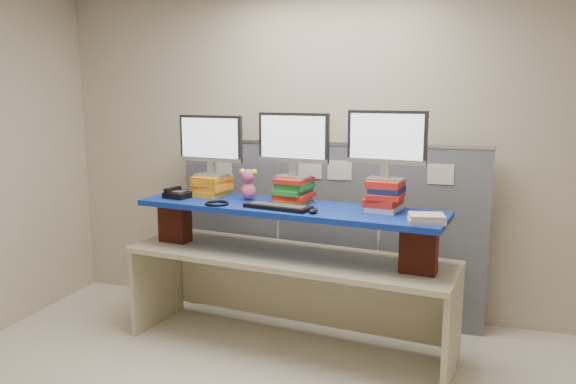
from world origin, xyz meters
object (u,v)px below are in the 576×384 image
(desk, at_px, (288,273))
(keyboard, at_px, (278,207))
(monitor_center, at_px, (293,141))
(desk_phone, at_px, (177,194))
(blue_board, at_px, (288,208))
(monitor_right, at_px, (387,141))
(monitor_left, at_px, (211,142))

(desk, height_order, keyboard, keyboard)
(monitor_center, bearing_deg, desk_phone, -167.68)
(monitor_center, relative_size, desk_phone, 2.54)
(blue_board, xyz_separation_m, monitor_center, (0.01, 0.12, 0.48))
(keyboard, bearing_deg, desk_phone, -178.98)
(desk_phone, bearing_deg, desk, 10.31)
(keyboard, bearing_deg, blue_board, 86.96)
(desk, distance_m, desk_phone, 1.07)
(keyboard, xyz_separation_m, desk_phone, (-0.88, 0.18, 0.01))
(blue_board, bearing_deg, desk_phone, -175.05)
(monitor_right, bearing_deg, desk, -170.23)
(desk, bearing_deg, blue_board, 0.00)
(desk, bearing_deg, monitor_right, 9.77)
(desk, bearing_deg, keyboard, -97.55)
(blue_board, xyz_separation_m, keyboard, (-0.04, -0.13, 0.04))
(monitor_center, relative_size, monitor_right, 1.00)
(desk_phone, bearing_deg, monitor_center, 17.68)
(monitor_left, height_order, desk_phone, monitor_left)
(monitor_left, distance_m, desk_phone, 0.49)
(monitor_center, bearing_deg, keyboard, -91.87)
(blue_board, bearing_deg, keyboard, -97.55)
(blue_board, xyz_separation_m, monitor_left, (-0.70, 0.22, 0.45))
(desk, bearing_deg, monitor_left, 170.68)
(blue_board, distance_m, monitor_center, 0.50)
(desk, height_order, monitor_left, monitor_left)
(monitor_left, distance_m, monitor_center, 0.71)
(desk, distance_m, keyboard, 0.55)
(monitor_right, bearing_deg, blue_board, -170.23)
(monitor_left, xyz_separation_m, monitor_center, (0.71, -0.10, 0.03))
(monitor_left, bearing_deg, desk, -9.32)
(monitor_center, distance_m, monitor_right, 0.70)
(desk, relative_size, desk_phone, 11.66)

